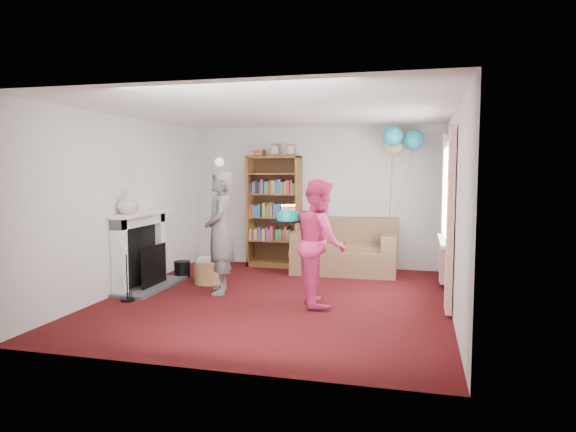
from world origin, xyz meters
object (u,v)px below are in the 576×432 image
(bookcase, at_px, (275,213))
(person_striped, at_px, (220,232))
(birthday_cake, at_px, (288,217))
(person_magenta, at_px, (320,242))
(sofa, at_px, (345,252))

(bookcase, relative_size, person_striped, 1.26)
(bookcase, relative_size, birthday_cake, 6.46)
(person_magenta, bearing_deg, person_striped, 60.35)
(person_striped, bearing_deg, sofa, 120.28)
(sofa, xyz_separation_m, person_striped, (-1.51, -1.93, 0.52))
(bookcase, distance_m, sofa, 1.47)
(bookcase, xyz_separation_m, person_magenta, (1.28, -2.40, -0.15))
(bookcase, bearing_deg, birthday_cake, -70.42)
(sofa, bearing_deg, bookcase, 168.80)
(sofa, bearing_deg, person_magenta, -92.03)
(person_magenta, bearing_deg, sofa, -21.56)
(sofa, bearing_deg, birthday_cake, -102.02)
(person_striped, bearing_deg, bookcase, 153.14)
(bookcase, distance_m, person_striped, 2.17)
(birthday_cake, bearing_deg, sofa, 79.20)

